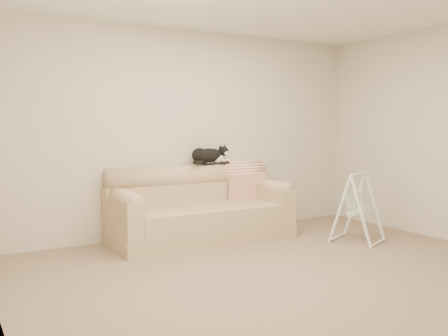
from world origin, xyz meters
The scene contains 8 objects.
ground_plane centered at (0.00, 0.00, 0.00)m, with size 5.00×5.00×0.00m, color #7B644D.
room_shell centered at (0.00, 0.00, 1.53)m, with size 5.04×4.04×2.60m.
sofa centered at (-0.08, 1.62, 0.35)m, with size 2.20×0.93×0.90m.
remote_a centered at (0.19, 1.83, 0.91)m, with size 0.19×0.08×0.03m.
remote_b centered at (0.38, 1.82, 0.91)m, with size 0.18×0.10×0.02m.
tuxedo_cat centered at (0.19, 1.85, 1.01)m, with size 0.61×0.33×0.24m.
throw_blanket centered at (0.69, 1.84, 0.72)m, with size 0.56×0.38×0.58m.
baby_swing centered at (1.50, 0.54, 0.42)m, with size 0.69×0.71×0.84m.
Camera 1 is at (-2.84, -3.78, 1.41)m, focal length 40.00 mm.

